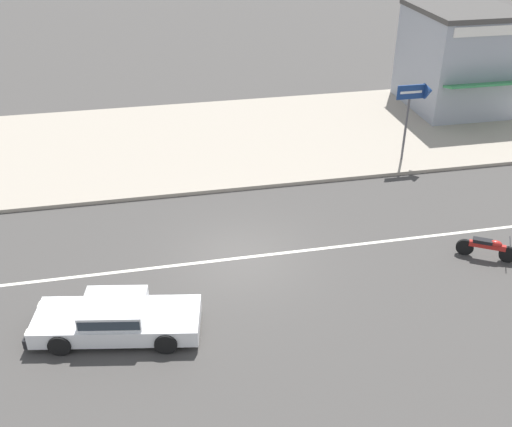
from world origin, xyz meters
TOP-DOWN VIEW (x-y plane):
  - ground_plane at (0.00, 0.00)m, footprint 160.00×160.00m
  - lane_centre_stripe at (0.00, 0.00)m, footprint 50.40×0.14m
  - kerb_strip at (0.00, 9.58)m, footprint 68.00×10.00m
  - sedan_white_0 at (-4.01, -2.87)m, footprint 4.75×2.38m
  - motorcycle_0 at (7.72, -1.60)m, footprint 1.68×1.09m
  - arrow_signboard at (8.52, 5.76)m, footprint 1.53×0.64m
  - shopfront_corner_warung at (13.20, 11.54)m, footprint 4.57×6.04m

SIDE VIEW (x-z plane):
  - ground_plane at x=0.00m, z-range 0.00..0.00m
  - lane_centre_stripe at x=0.00m, z-range 0.00..0.01m
  - kerb_strip at x=0.00m, z-range 0.00..0.15m
  - motorcycle_0 at x=7.72m, z-range 0.03..0.82m
  - sedan_white_0 at x=-4.01m, z-range 0.00..1.07m
  - shopfront_corner_warung at x=13.20m, z-range 0.16..5.14m
  - arrow_signboard at x=8.52m, z-range 1.28..4.58m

